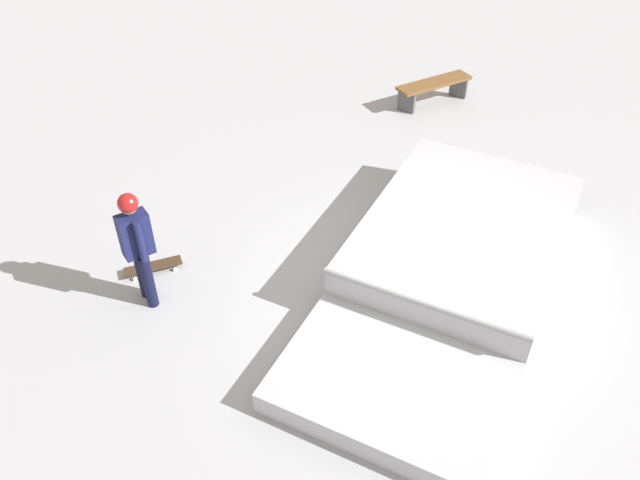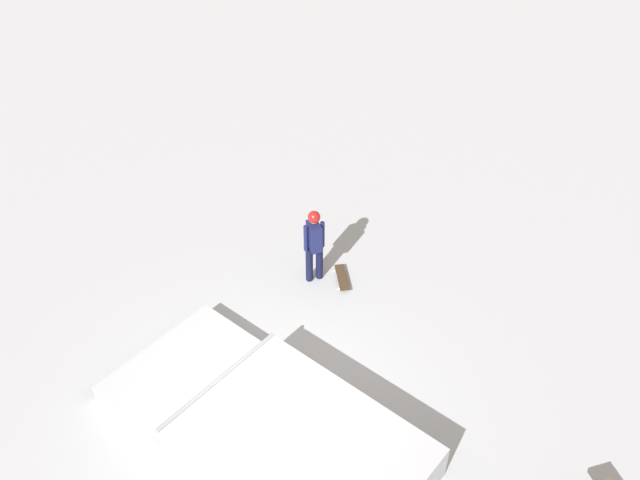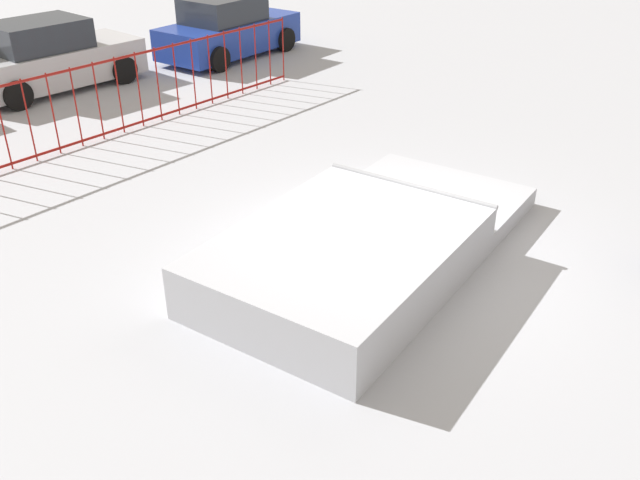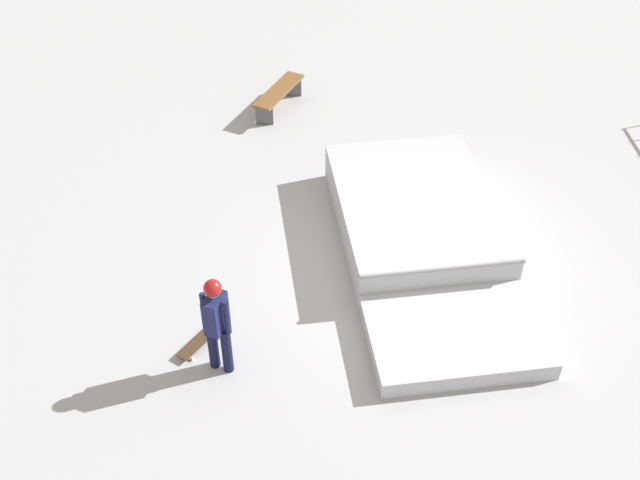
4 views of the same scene
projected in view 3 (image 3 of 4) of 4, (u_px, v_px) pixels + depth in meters
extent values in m
plane|color=#A8AAB2|center=(400.00, 254.00, 9.49)|extent=(60.00, 60.00, 0.00)
cube|color=#B0B3BB|center=(342.00, 260.00, 8.65)|extent=(3.93, 3.08, 0.70)
cube|color=#B0B3BB|center=(435.00, 198.00, 10.71)|extent=(2.14, 2.83, 0.30)
cylinder|color=gray|center=(410.00, 186.00, 9.79)|extent=(0.44, 2.59, 0.08)
cylinder|color=maroon|center=(103.00, 62.00, 12.83)|extent=(10.00, 0.53, 0.05)
cylinder|color=maroon|center=(114.00, 131.00, 13.49)|extent=(10.00, 0.53, 0.05)
cylinder|color=maroon|center=(3.00, 128.00, 11.72)|extent=(0.03, 0.03, 1.50)
cylinder|color=maroon|center=(29.00, 121.00, 12.04)|extent=(0.03, 0.03, 1.50)
cylinder|color=maroon|center=(53.00, 114.00, 12.37)|extent=(0.03, 0.03, 1.50)
cylinder|color=maroon|center=(76.00, 108.00, 12.69)|extent=(0.03, 0.03, 1.50)
cylinder|color=maroon|center=(98.00, 101.00, 13.01)|extent=(0.03, 0.03, 1.50)
cylinder|color=maroon|center=(119.00, 96.00, 13.34)|extent=(0.03, 0.03, 1.50)
cylinder|color=maroon|center=(139.00, 90.00, 13.66)|extent=(0.03, 0.03, 1.50)
cylinder|color=maroon|center=(158.00, 85.00, 13.98)|extent=(0.03, 0.03, 1.50)
cylinder|color=maroon|center=(176.00, 80.00, 14.30)|extent=(0.03, 0.03, 1.50)
cylinder|color=maroon|center=(193.00, 75.00, 14.63)|extent=(0.03, 0.03, 1.50)
cylinder|color=maroon|center=(210.00, 70.00, 14.95)|extent=(0.03, 0.03, 1.50)
cylinder|color=maroon|center=(226.00, 66.00, 15.27)|extent=(0.03, 0.03, 1.50)
cylinder|color=maroon|center=(241.00, 61.00, 15.60)|extent=(0.03, 0.03, 1.50)
cylinder|color=maroon|center=(256.00, 57.00, 15.92)|extent=(0.03, 0.03, 1.50)
cylinder|color=maroon|center=(270.00, 53.00, 16.24)|extent=(0.03, 0.03, 1.50)
cylinder|color=maroon|center=(283.00, 49.00, 16.56)|extent=(0.03, 0.03, 1.50)
cube|color=#B7B7BC|center=(52.00, 65.00, 16.04)|extent=(4.11, 1.73, 0.80)
cube|color=#262B33|center=(38.00, 35.00, 15.55)|extent=(2.01, 1.51, 0.64)
cylinder|color=black|center=(85.00, 58.00, 17.53)|extent=(0.64, 0.22, 0.64)
cylinder|color=black|center=(124.00, 70.00, 16.54)|extent=(0.64, 0.22, 0.64)
cylinder|color=black|center=(17.00, 95.00, 14.78)|extent=(0.64, 0.22, 0.64)
cube|color=#1E3899|center=(230.00, 35.00, 18.71)|extent=(4.25, 2.11, 0.80)
cube|color=#262B33|center=(223.00, 9.00, 18.21)|extent=(2.14, 1.70, 0.64)
cylinder|color=black|center=(240.00, 32.00, 20.21)|extent=(0.66, 0.28, 0.64)
cylinder|color=black|center=(285.00, 39.00, 19.34)|extent=(0.66, 0.28, 0.64)
cylinder|color=black|center=(172.00, 50.00, 18.31)|extent=(0.66, 0.28, 0.64)
cylinder|color=black|center=(219.00, 59.00, 17.43)|extent=(0.66, 0.28, 0.64)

